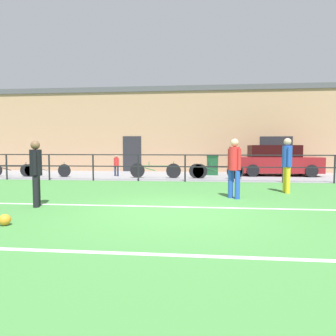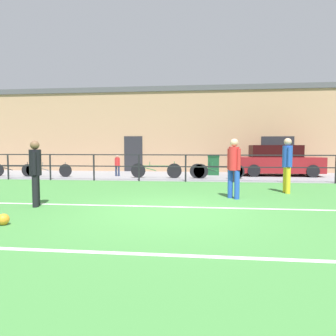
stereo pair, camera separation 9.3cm
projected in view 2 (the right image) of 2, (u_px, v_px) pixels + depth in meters
name	position (u px, v px, depth m)	size (l,w,h in m)	color
ground	(171.00, 212.00, 6.94)	(60.00, 44.00, 0.04)	#42843D
field_line_touchline	(173.00, 207.00, 7.45)	(36.00, 0.11, 0.00)	white
field_line_hash	(150.00, 254.00, 4.15)	(36.00, 0.11, 0.00)	white
pavement_strip	(188.00, 176.00, 15.37)	(48.00, 5.00, 0.02)	gray
perimeter_fence	(186.00, 164.00, 12.84)	(36.07, 0.07, 1.15)	black
clubhouse_facade	(191.00, 130.00, 18.87)	(28.00, 2.56, 4.99)	tan
player_goalkeeper	(35.00, 169.00, 7.47)	(0.28, 0.42, 1.61)	black
player_striker	(287.00, 162.00, 9.65)	(0.30, 0.48, 1.74)	gold
player_winger	(234.00, 165.00, 8.60)	(0.34, 0.37, 1.69)	blue
soccer_ball_match	(3.00, 219.00, 5.71)	(0.21, 0.21, 0.21)	orange
spectator_child	(117.00, 164.00, 15.15)	(0.28, 0.19, 1.07)	#232D4C
parked_car_red	(278.00, 161.00, 15.47)	(4.02, 1.83, 1.54)	maroon
bicycle_parked_0	(216.00, 171.00, 13.91)	(2.39, 0.04, 0.77)	black
bicycle_parked_1	(219.00, 171.00, 13.89)	(2.30, 0.04, 0.76)	black
bicycle_parked_2	(156.00, 170.00, 14.22)	(2.38, 0.04, 0.77)	black
bicycle_parked_3	(13.00, 170.00, 15.02)	(2.16, 0.04, 0.71)	black
bicycle_parked_4	(49.00, 170.00, 14.81)	(2.32, 0.04, 0.72)	black
trash_bin_0	(213.00, 165.00, 15.76)	(0.59, 0.50, 1.02)	#194C28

